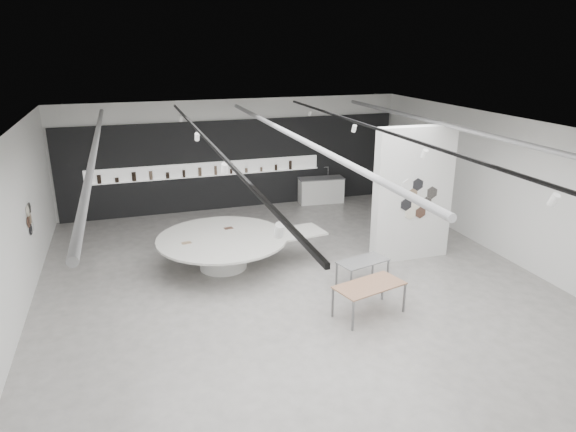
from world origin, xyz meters
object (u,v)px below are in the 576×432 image
object	(u,v)px
partition_column	(413,194)
sample_table_wood	(369,287)
kitchen_counter	(321,190)
display_island	(225,248)
sample_table_stone	(363,263)

from	to	relation	value
partition_column	sample_table_wood	distance (m)	3.68
partition_column	kitchen_counter	xyz separation A→B (m)	(-0.43, 5.51, -1.33)
partition_column	display_island	size ratio (longest dim) A/B	0.78
partition_column	sample_table_stone	world-z (taller)	partition_column
sample_table_stone	partition_column	bearing A→B (deg)	30.40
kitchen_counter	partition_column	bearing A→B (deg)	-80.76
partition_column	sample_table_stone	distance (m)	2.56
sample_table_wood	partition_column	bearing A→B (deg)	45.68
partition_column	sample_table_wood	bearing A→B (deg)	-134.32
sample_table_wood	kitchen_counter	distance (m)	8.27
partition_column	kitchen_counter	distance (m)	5.69
display_island	kitchen_counter	world-z (taller)	kitchen_counter
sample_table_wood	sample_table_stone	bearing A→B (deg)	69.76
partition_column	sample_table_stone	size ratio (longest dim) A/B	2.68
partition_column	kitchen_counter	size ratio (longest dim) A/B	2.13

